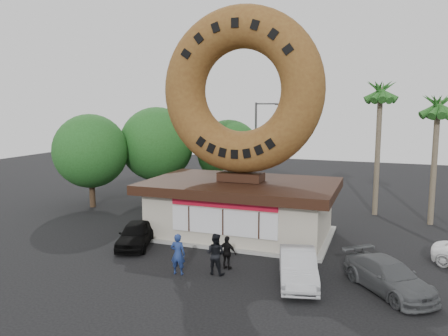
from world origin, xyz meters
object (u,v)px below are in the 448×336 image
street_lamp (257,146)px  car_black (136,234)px  car_silver (298,267)px  car_grey (389,276)px  donut_shop (241,206)px  giant_donut (242,91)px  person_left (178,254)px  person_center (215,254)px  person_right (227,253)px

street_lamp → car_black: 14.94m
car_black → car_silver: car_silver is taller
street_lamp → car_grey: street_lamp is taller
donut_shop → giant_donut: (0.00, 0.02, 6.84)m
donut_shop → giant_donut: giant_donut is taller
giant_donut → person_left: bearing=-96.3°
person_left → car_grey: 9.23m
person_center → street_lamp: bearing=-76.8°
street_lamp → person_right: 16.34m
donut_shop → car_black: (-4.76, -4.14, -1.08)m
person_center → person_right: size_ratio=1.19×
donut_shop → car_grey: size_ratio=2.44×
person_center → car_black: bearing=-17.6°
donut_shop → car_black: size_ratio=2.78×
person_left → car_silver: person_left is taller
person_left → person_center: size_ratio=1.00×
person_left → car_silver: 5.47m
person_left → person_center: bearing=-165.7°
car_grey → donut_shop: bearing=107.3°
person_left → person_center: same height
person_left → car_black: size_ratio=0.48×
car_black → car_grey: (13.11, -1.51, -0.02)m
donut_shop → person_left: size_ratio=5.81×
donut_shop → car_grey: (8.36, -5.66, -1.10)m
giant_donut → car_grey: (8.36, -5.67, -7.94)m
street_lamp → donut_shop: bearing=-79.5°
donut_shop → person_center: 6.45m
person_center → car_grey: bearing=-170.9°
giant_donut → person_center: (0.84, -6.36, -7.64)m
person_left → car_grey: person_left is taller
donut_shop → person_left: 7.06m
person_left → car_silver: bearing=-176.9°
person_center → car_silver: (3.77, 0.33, -0.24)m
donut_shop → giant_donut: bearing=90.0°
giant_donut → car_silver: giant_donut is taller
car_silver → car_grey: 3.77m
donut_shop → street_lamp: size_ratio=1.40×
car_grey → car_silver: bearing=146.9°
person_right → street_lamp: bearing=-70.1°
person_right → car_black: (-5.92, 1.47, -0.12)m
donut_shop → car_grey: 10.15m
car_black → donut_shop: bearing=22.8°
person_center → car_black: person_center is taller
donut_shop → person_left: donut_shop is taller
donut_shop → street_lamp: 10.54m
car_grey → giant_donut: bearing=107.2°
car_grey → person_left: bearing=149.6°
person_left → car_silver: (5.38, 0.96, -0.24)m
giant_donut → car_silver: bearing=-52.6°
car_silver → car_grey: bearing=-8.7°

